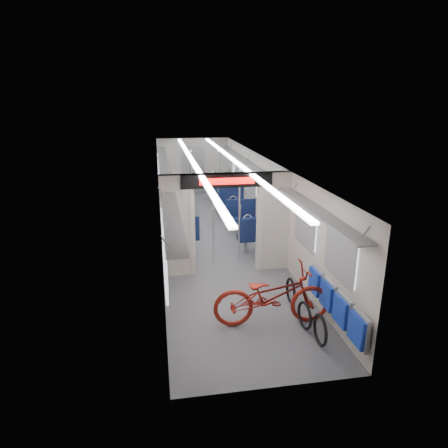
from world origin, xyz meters
name	(u,v)px	position (x,y,z in m)	size (l,w,h in m)	color
carriage	(215,191)	(0.00, -0.27, 1.50)	(12.00, 12.02, 2.31)	#515456
bicycle	(272,296)	(0.41, -4.38, 0.55)	(0.72, 2.08, 1.09)	maroon
flip_bench	(335,303)	(1.35, -4.86, 0.58)	(0.12, 2.13, 0.54)	gray
bike_hoop_a	(320,331)	(1.01, -5.13, 0.24)	(0.54, 0.54, 0.05)	black
bike_hoop_b	(304,317)	(0.93, -4.63, 0.23)	(0.50, 0.50, 0.05)	black
bike_hoop_c	(291,292)	(0.99, -3.72, 0.23)	(0.52, 0.52, 0.05)	black
seat_bay_near_left	(179,223)	(-0.93, 0.20, 0.54)	(0.90, 2.04, 1.09)	#0E183D
seat_bay_near_right	(248,223)	(0.93, -0.15, 0.54)	(0.90, 2.04, 1.09)	#0E183D
seat_bay_far_left	(174,194)	(-0.93, 3.60, 0.55)	(0.93, 2.15, 1.12)	#0E183D
seat_bay_far_right	(225,192)	(0.93, 3.63, 0.56)	(0.93, 2.17, 1.13)	#0E183D
stanchion_near_left	(213,218)	(-0.23, -1.53, 1.15)	(0.04, 0.04, 2.30)	silver
stanchion_near_right	(239,217)	(0.40, -1.51, 1.15)	(0.04, 0.04, 2.30)	silver
stanchion_far_left	(192,186)	(-0.40, 2.08, 1.15)	(0.05, 0.05, 2.30)	silver
stanchion_far_right	(218,187)	(0.41, 1.89, 1.15)	(0.04, 0.04, 2.30)	silver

